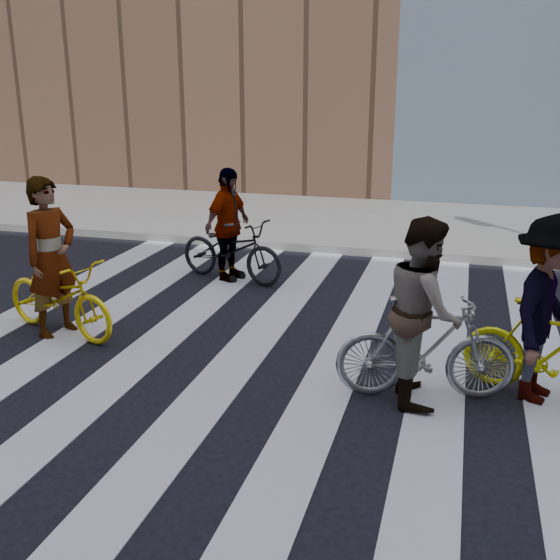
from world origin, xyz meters
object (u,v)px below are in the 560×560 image
at_px(bike_yellow_left, 59,297).
at_px(bike_yellow_right, 547,352).
at_px(rider_right, 547,310).
at_px(rider_rear, 228,225).
at_px(bike_dark_rear, 231,250).
at_px(rider_left, 51,257).
at_px(rider_mid, 423,310).
at_px(bike_silver_mid, 426,348).

bearing_deg(bike_yellow_left, bike_yellow_right, -74.79).
distance_m(rider_right, rider_rear, 5.24).
relative_size(bike_dark_rear, rider_left, 0.95).
bearing_deg(bike_yellow_left, rider_mid, -79.15).
bearing_deg(rider_mid, bike_dark_rear, 32.31).
bearing_deg(bike_yellow_left, bike_silver_mid, -79.07).
bearing_deg(bike_silver_mid, rider_right, -86.93).
relative_size(bike_yellow_left, rider_mid, 1.01).
relative_size(rider_left, rider_right, 1.06).
xyz_separation_m(bike_dark_rear, rider_right, (4.28, -2.95, 0.44)).
distance_m(bike_yellow_left, rider_right, 5.56).
bearing_deg(rider_mid, rider_right, -87.56).
height_order(bike_silver_mid, rider_mid, rider_mid).
bearing_deg(rider_left, bike_silver_mid, -79.00).
bearing_deg(rider_right, rider_left, 107.45).
distance_m(rider_mid, rider_right, 1.17).
distance_m(bike_silver_mid, rider_right, 1.19).
distance_m(bike_silver_mid, bike_yellow_right, 1.17).
bearing_deg(rider_rear, bike_silver_mid, -119.13).
xyz_separation_m(bike_yellow_left, rider_left, (-0.05, 0.00, 0.50)).
relative_size(bike_silver_mid, bike_yellow_right, 1.06).
bearing_deg(bike_silver_mid, rider_left, 71.63).
bearing_deg(bike_dark_rear, rider_mid, -120.02).
height_order(bike_yellow_right, rider_mid, rider_mid).
relative_size(bike_dark_rear, rider_right, 1.01).
relative_size(bike_silver_mid, rider_left, 0.90).
relative_size(rider_right, rider_rear, 1.05).
bearing_deg(rider_left, rider_mid, -79.07).
distance_m(bike_yellow_left, bike_silver_mid, 4.48).
bearing_deg(bike_dark_rear, rider_left, 170.14).
xyz_separation_m(bike_yellow_left, rider_mid, (4.40, -0.52, 0.43)).
height_order(bike_yellow_left, rider_left, rider_left).
relative_size(bike_yellow_right, rider_rear, 0.94).
bearing_deg(rider_rear, rider_mid, -119.57).
bearing_deg(bike_yellow_right, rider_rear, 75.82).
bearing_deg(bike_silver_mid, rider_mid, 78.16).
bearing_deg(rider_mid, bike_yellow_right, -88.14).
distance_m(bike_yellow_right, rider_rear, 5.29).
bearing_deg(bike_yellow_left, rider_left, 107.53).
relative_size(bike_yellow_right, rider_right, 0.90).
relative_size(bike_yellow_left, rider_left, 0.94).
xyz_separation_m(rider_left, rider_mid, (4.45, -0.52, -0.06)).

